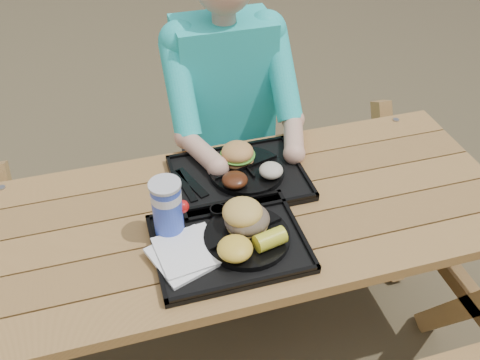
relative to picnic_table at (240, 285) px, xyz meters
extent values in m
plane|color=#999999|center=(0.00, 0.00, -0.38)|extent=(60.00, 60.00, 0.00)
cube|color=black|center=(-0.08, -0.14, 0.39)|extent=(0.45, 0.35, 0.02)
cube|color=black|center=(0.04, 0.15, 0.39)|extent=(0.45, 0.35, 0.02)
cylinder|color=black|center=(-0.02, -0.15, 0.41)|extent=(0.26, 0.26, 0.02)
cylinder|color=black|center=(0.07, 0.16, 0.41)|extent=(0.26, 0.26, 0.02)
cube|color=white|center=(-0.21, -0.16, 0.41)|extent=(0.23, 0.23, 0.02)
cylinder|color=blue|center=(-0.24, -0.05, 0.49)|extent=(0.09, 0.09, 0.18)
cylinder|color=#330E05|center=(-0.08, -0.02, 0.41)|extent=(0.05, 0.05, 0.03)
cylinder|color=yellow|center=(-0.01, -0.03, 0.41)|extent=(0.06, 0.06, 0.03)
ellipsoid|color=yellow|center=(-0.08, -0.22, 0.44)|extent=(0.10, 0.10, 0.05)
cube|color=black|center=(-0.13, 0.16, 0.40)|extent=(0.09, 0.17, 0.01)
ellipsoid|color=#471F0E|center=(0.01, 0.09, 0.43)|extent=(0.09, 0.09, 0.04)
ellipsoid|color=beige|center=(0.14, 0.10, 0.44)|extent=(0.08, 0.08, 0.05)
camera|label=1|loc=(-0.35, -1.22, 1.56)|focal=40.00mm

